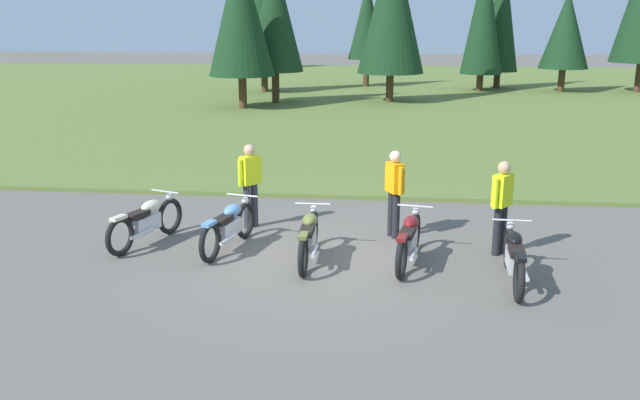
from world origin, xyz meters
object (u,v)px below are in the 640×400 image
(motorcycle_cream, at_px, (146,221))
(motorcycle_sky_blue, at_px, (229,226))
(motorcycle_olive, at_px, (309,237))
(motorcycle_maroon, at_px, (409,239))
(rider_near_row_end, at_px, (502,202))
(rider_with_back_turned, at_px, (250,181))
(rider_in_hivis_vest, at_px, (394,189))
(motorcycle_black, at_px, (514,257))

(motorcycle_cream, bearing_deg, motorcycle_sky_blue, -5.02)
(motorcycle_cream, relative_size, motorcycle_olive, 0.96)
(motorcycle_cream, xyz_separation_m, motorcycle_maroon, (4.77, -0.55, 0.00))
(motorcycle_maroon, distance_m, rider_near_row_end, 1.81)
(rider_with_back_turned, bearing_deg, rider_in_hivis_vest, -6.84)
(motorcycle_cream, bearing_deg, rider_with_back_turned, 36.11)
(motorcycle_cream, distance_m, motorcycle_black, 6.50)
(motorcycle_olive, relative_size, rider_with_back_turned, 1.26)
(motorcycle_black, bearing_deg, motorcycle_maroon, 156.35)
(motorcycle_maroon, height_order, motorcycle_black, same)
(motorcycle_olive, bearing_deg, motorcycle_maroon, 1.70)
(motorcycle_olive, relative_size, rider_near_row_end, 1.26)
(rider_near_row_end, bearing_deg, motorcycle_olive, -167.40)
(motorcycle_maroon, xyz_separation_m, rider_in_hivis_vest, (-0.26, 1.44, 0.51))
(motorcycle_cream, distance_m, rider_in_hivis_vest, 4.62)
(rider_with_back_turned, bearing_deg, rider_near_row_end, -13.24)
(motorcycle_maroon, relative_size, rider_near_row_end, 1.25)
(motorcycle_sky_blue, distance_m, rider_with_back_turned, 1.47)
(motorcycle_maroon, bearing_deg, rider_near_row_end, 23.25)
(motorcycle_cream, bearing_deg, rider_near_row_end, 1.20)
(motorcycle_cream, bearing_deg, rider_in_hivis_vest, 11.22)
(motorcycle_sky_blue, distance_m, motorcycle_black, 4.93)
(motorcycle_black, xyz_separation_m, rider_in_hivis_vest, (-1.87, 2.15, 0.51))
(rider_in_hivis_vest, bearing_deg, motorcycle_olive, -133.79)
(rider_in_hivis_vest, bearing_deg, motorcycle_black, -49.01)
(motorcycle_black, distance_m, rider_near_row_end, 1.48)
(motorcycle_sky_blue, distance_m, motorcycle_maroon, 3.22)
(motorcycle_cream, bearing_deg, motorcycle_black, -11.14)
(motorcycle_olive, xyz_separation_m, rider_in_hivis_vest, (1.43, 1.50, 0.51))
(rider_with_back_turned, bearing_deg, motorcycle_maroon, -30.08)
(motorcycle_black, distance_m, rider_with_back_turned, 5.33)
(motorcycle_black, relative_size, rider_near_row_end, 1.26)
(motorcycle_olive, xyz_separation_m, rider_near_row_end, (3.28, 0.73, 0.51))
(rider_in_hivis_vest, relative_size, rider_near_row_end, 1.00)
(rider_in_hivis_vest, bearing_deg, motorcycle_cream, -168.78)
(motorcycle_sky_blue, height_order, rider_near_row_end, rider_near_row_end)
(motorcycle_olive, bearing_deg, motorcycle_black, -11.21)
(rider_near_row_end, bearing_deg, motorcycle_cream, -178.80)
(rider_with_back_turned, relative_size, rider_near_row_end, 1.00)
(motorcycle_sky_blue, height_order, motorcycle_maroon, same)
(motorcycle_olive, relative_size, motorcycle_black, 1.00)
(motorcycle_maroon, distance_m, rider_with_back_turned, 3.59)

